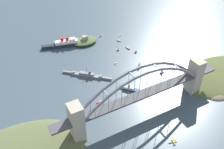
# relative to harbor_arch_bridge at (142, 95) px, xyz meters

# --- Properties ---
(ground_plane) EXTENTS (1400.00, 1400.00, 0.00)m
(ground_plane) POSITION_rel_harbor_arch_bridge_xyz_m (0.00, -0.00, -29.39)
(ground_plane) COLOR #3D4C56
(harbor_arch_bridge) EXTENTS (242.98, 18.29, 72.45)m
(harbor_arch_bridge) POSITION_rel_harbor_arch_bridge_xyz_m (0.00, 0.00, 0.00)
(harbor_arch_bridge) COLOR #ADA38E
(harbor_arch_bridge) RESTS_ON ground
(headland_east_shore) EXTENTS (150.06, 98.20, 17.36)m
(headland_east_shore) POSITION_rel_harbor_arch_bridge_xyz_m (157.45, -0.60, -29.39)
(headland_east_shore) COLOR #4C562D
(headland_east_shore) RESTS_ON ground
(ocean_liner) EXTENTS (91.43, 28.82, 18.43)m
(ocean_liner) POSITION_rel_harbor_arch_bridge_xyz_m (-28.60, 205.87, -23.84)
(ocean_liner) COLOR #1E2333
(ocean_liner) RESTS_ON ground
(naval_cruiser) EXTENTS (62.87, 57.97, 16.73)m
(naval_cruiser) POSITION_rel_harbor_arch_bridge_xyz_m (-31.72, 103.88, -26.61)
(naval_cruiser) COLOR slate
(naval_cruiser) RESTS_ON ground
(harbor_ferry_steamer) EXTENTS (26.29, 27.73, 8.02)m
(harbor_ferry_steamer) POSITION_rel_harbor_arch_bridge_xyz_m (9.88, 45.34, -26.92)
(harbor_ferry_steamer) COLOR navy
(harbor_ferry_steamer) RESTS_ON ground
(fort_island_mid_harbor) EXTENTS (47.44, 34.30, 15.38)m
(fort_island_mid_harbor) POSITION_rel_harbor_arch_bridge_xyz_m (6.02, 200.39, -25.06)
(fort_island_mid_harbor) COLOR #4C6038
(fort_island_mid_harbor) RESTS_ON ground
(seaplane_taxiing_near_bridge) EXTENTS (11.23, 7.86, 4.63)m
(seaplane_taxiing_near_bridge) POSITION_rel_harbor_arch_bridge_xyz_m (7.95, -59.48, -27.53)
(seaplane_taxiing_near_bridge) COLOR #B7B7B2
(seaplane_taxiing_near_bridge) RESTS_ON ground
(small_boat_0) EXTENTS (8.33, 3.42, 2.06)m
(small_boat_0) POSITION_rel_harbor_arch_bridge_xyz_m (79.34, 192.44, -28.65)
(small_boat_0) COLOR silver
(small_boat_0) RESTS_ON ground
(small_boat_1) EXTENTS (6.22, 8.37, 7.61)m
(small_boat_1) POSITION_rel_harbor_arch_bridge_xyz_m (49.57, 147.59, -25.86)
(small_boat_1) COLOR silver
(small_boat_1) RESTS_ON ground
(small_boat_2) EXTENTS (10.73, 5.99, 12.39)m
(small_boat_2) POSITION_rel_harbor_arch_bridge_xyz_m (53.84, 84.14, -23.62)
(small_boat_2) COLOR silver
(small_boat_2) RESTS_ON ground
(small_boat_3) EXTENTS (8.37, 4.83, 8.10)m
(small_boat_3) POSITION_rel_harbor_arch_bridge_xyz_m (44.11, 208.75, -25.60)
(small_boat_3) COLOR silver
(small_boat_3) RESTS_ON ground
(small_boat_4) EXTENTS (6.03, 7.06, 2.06)m
(small_boat_4) POSITION_rel_harbor_arch_bridge_xyz_m (24.11, 112.47, -28.65)
(small_boat_4) COLOR #B2231E
(small_boat_4) RESTS_ON ground
(small_boat_5) EXTENTS (6.13, 9.89, 2.10)m
(small_boat_5) POSITION_rel_harbor_arch_bridge_xyz_m (66.46, 174.64, -28.64)
(small_boat_5) COLOR brown
(small_boat_5) RESTS_ON ground
(small_boat_6) EXTENTS (4.07, 7.39, 7.20)m
(small_boat_6) POSITION_rel_harbor_arch_bridge_xyz_m (-77.03, 28.94, -25.99)
(small_boat_6) COLOR black
(small_boat_6) RESTS_ON ground
(small_boat_7) EXTENTS (11.84, 3.70, 1.78)m
(small_boat_7) POSITION_rel_harbor_arch_bridge_xyz_m (-39.53, 41.74, -28.75)
(small_boat_7) COLOR #B2231E
(small_boat_7) RESTS_ON ground
(small_boat_8) EXTENTS (7.05, 4.00, 6.92)m
(small_boat_8) POSITION_rel_harbor_arch_bridge_xyz_m (73.81, 125.21, -26.17)
(small_boat_8) COLOR brown
(small_boat_8) RESTS_ON ground
(small_boat_9) EXTENTS (3.85, 11.45, 2.33)m
(small_boat_9) POSITION_rel_harbor_arch_bridge_xyz_m (67.58, 143.27, -28.53)
(small_boat_9) COLOR #B2231E
(small_boat_9) RESTS_ON ground
(small_boat_10) EXTENTS (9.67, 5.62, 9.09)m
(small_boat_10) POSITION_rel_harbor_arch_bridge_xyz_m (77.39, 53.95, -25.10)
(small_boat_10) COLOR black
(small_boat_10) RESTS_ON ground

